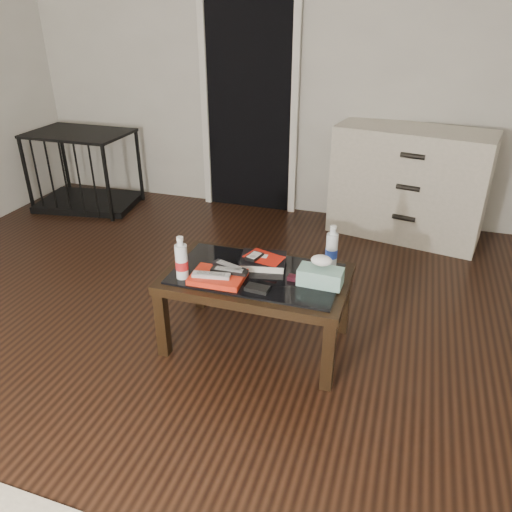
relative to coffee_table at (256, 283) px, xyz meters
The scene contains 18 objects.
ground 0.65m from the coffee_table, 128.73° to the right, with size 5.00×5.00×0.00m, color black.
room_shell 1.33m from the coffee_table, 128.73° to the right, with size 5.00×5.00×5.00m.
doorway 2.28m from the coffee_table, 109.27° to the left, with size 0.90×0.08×2.07m.
coffee_table is the anchor object (origin of this frame).
dresser 1.97m from the coffee_table, 68.32° to the left, with size 1.27×0.72×0.90m.
pet_crate 2.74m from the coffee_table, 144.27° to the left, with size 0.98×0.73×0.71m.
magazines 0.23m from the coffee_table, 142.71° to the right, with size 0.28×0.21×0.03m, color red.
remote_silver 0.28m from the coffee_table, 140.14° to the right, with size 0.20×0.05×0.02m, color #ADADB1.
remote_black_front 0.19m from the coffee_table, 142.87° to the right, with size 0.20×0.05×0.02m, color black.
remote_black_back 0.18m from the coffee_table, 161.54° to the right, with size 0.20×0.05×0.02m, color black.
textbook 0.13m from the coffee_table, 85.55° to the left, with size 0.25×0.20×0.05m, color black.
dvd_mailers 0.15m from the coffee_table, 87.48° to the left, with size 0.19×0.14×0.01m, color #B5170C.
ipod 0.15m from the coffee_table, 116.34° to the left, with size 0.06×0.10×0.02m, color black.
flip_phone 0.24m from the coffee_table, ahead, with size 0.09×0.05×0.02m, color black.
wallet 0.20m from the coffee_table, 71.11° to the right, with size 0.12×0.07×0.02m, color black.
water_bottle_left 0.44m from the coffee_table, 155.31° to the right, with size 0.07×0.07×0.24m, color white.
water_bottle_right 0.46m from the coffee_table, 30.02° to the left, with size 0.07×0.07×0.24m, color white.
tissue_box 0.37m from the coffee_table, ahead, with size 0.23×0.12×0.09m, color #217B6D.
Camera 1 is at (1.04, -1.86, 1.79)m, focal length 35.00 mm.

